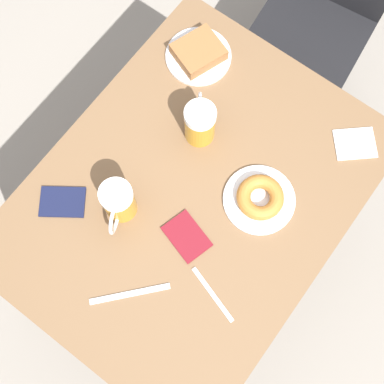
{
  "coord_description": "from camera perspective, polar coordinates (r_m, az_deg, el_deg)",
  "views": [
    {
      "loc": [
        0.26,
        -0.35,
        2.16
      ],
      "look_at": [
        0.0,
        0.0,
        0.73
      ],
      "focal_mm": 50.0,
      "sensor_mm": 36.0,
      "label": 1
    }
  ],
  "objects": [
    {
      "name": "passport_far_edge",
      "position": [
        1.47,
        -0.57,
        -4.76
      ],
      "size": [
        0.15,
        0.12,
        0.01
      ],
      "rotation": [
        0.0,
        0.0,
        1.29
      ],
      "color": "maroon",
      "rests_on": "table"
    },
    {
      "name": "plate_with_donut",
      "position": [
        1.49,
        7.24,
        -0.66
      ],
      "size": [
        0.2,
        0.2,
        0.05
      ],
      "color": "silver",
      "rests_on": "table"
    },
    {
      "name": "passport_near_edge",
      "position": [
        1.54,
        -13.64,
        -1.03
      ],
      "size": [
        0.15,
        0.14,
        0.01
      ],
      "rotation": [
        0.0,
        0.0,
        5.33
      ],
      "color": "#141938",
      "rests_on": "table"
    },
    {
      "name": "chair",
      "position": [
        2.08,
        14.09,
        19.19
      ],
      "size": [
        0.44,
        0.44,
        0.88
      ],
      "rotation": [
        0.0,
        0.0,
        0.11
      ],
      "color": "black",
      "rests_on": "ground_plane"
    },
    {
      "name": "napkin_folded",
      "position": [
        1.62,
        16.99,
        4.95
      ],
      "size": [
        0.15,
        0.15,
        0.0
      ],
      "rotation": [
        0.0,
        0.0,
        0.73
      ],
      "color": "white",
      "rests_on": "table"
    },
    {
      "name": "beer_mug_left",
      "position": [
        1.5,
        0.85,
        7.42
      ],
      "size": [
        0.1,
        0.12,
        0.14
      ],
      "color": "#C68C23",
      "rests_on": "table"
    },
    {
      "name": "beer_mug_center",
      "position": [
        1.44,
        -7.86,
        -1.07
      ],
      "size": [
        0.09,
        0.13,
        0.14
      ],
      "color": "#C68C23",
      "rests_on": "table"
    },
    {
      "name": "table",
      "position": [
        1.56,
        0.0,
        -0.83
      ],
      "size": [
        0.82,
        1.06,
        0.71
      ],
      "color": "brown",
      "rests_on": "ground_plane"
    },
    {
      "name": "fork",
      "position": [
        1.45,
        2.22,
        -10.87
      ],
      "size": [
        0.17,
        0.06,
        0.0
      ],
      "rotation": [
        0.0,
        0.0,
        4.41
      ],
      "color": "silver",
      "rests_on": "table"
    },
    {
      "name": "knife",
      "position": [
        1.46,
        -6.63,
        -10.75
      ],
      "size": [
        0.16,
        0.17,
        0.0
      ],
      "rotation": [
        0.0,
        0.0,
        5.55
      ],
      "color": "silver",
      "rests_on": "table"
    },
    {
      "name": "ground_plane",
      "position": [
        2.2,
        0.0,
        -5.56
      ],
      "size": [
        8.0,
        8.0,
        0.0
      ],
      "primitive_type": "plane",
      "color": "gray"
    },
    {
      "name": "plate_with_cake",
      "position": [
        1.67,
        0.7,
        14.56
      ],
      "size": [
        0.2,
        0.2,
        0.05
      ],
      "color": "silver",
      "rests_on": "table"
    }
  ]
}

